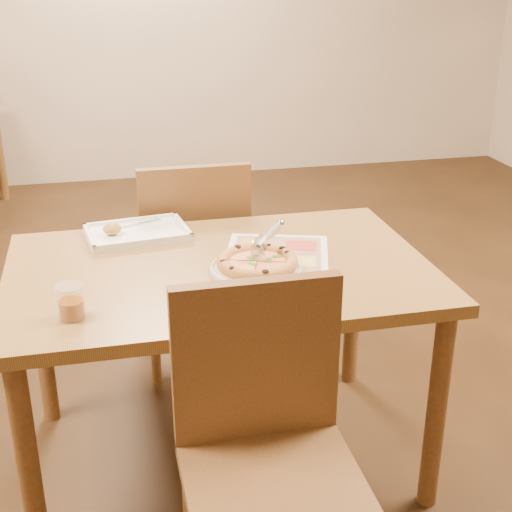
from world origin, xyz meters
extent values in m
plane|color=#311F0D|center=(0.00, 0.00, 0.00)|extent=(7.00, 7.00, 0.00)
cube|color=olive|center=(0.00, 0.00, 0.70)|extent=(1.30, 0.85, 0.04)
cylinder|color=brown|center=(-0.59, -0.36, 0.34)|extent=(0.06, 0.06, 0.68)
cylinder|color=brown|center=(-0.59, 0.36, 0.34)|extent=(0.06, 0.06, 0.68)
cylinder|color=brown|center=(0.59, -0.36, 0.34)|extent=(0.06, 0.06, 0.68)
cylinder|color=brown|center=(0.59, 0.36, 0.34)|extent=(0.06, 0.06, 0.68)
cube|color=brown|center=(0.00, -0.70, 0.45)|extent=(0.42, 0.42, 0.04)
cube|color=brown|center=(0.00, -0.51, 0.68)|extent=(0.42, 0.04, 0.45)
cube|color=brown|center=(0.00, 0.70, 0.45)|extent=(0.42, 0.42, 0.04)
cube|color=brown|center=(0.00, 0.51, 0.68)|extent=(0.42, 0.04, 0.45)
cylinder|color=silver|center=(0.10, -0.06, 0.73)|extent=(0.36, 0.36, 0.01)
cylinder|color=#D59148|center=(0.11, -0.06, 0.74)|extent=(0.24, 0.24, 0.01)
cylinder|color=#FED48A|center=(0.11, -0.06, 0.75)|extent=(0.20, 0.20, 0.01)
torus|color=#D59148|center=(0.11, -0.06, 0.75)|extent=(0.25, 0.25, 0.04)
cylinder|color=silver|center=(0.11, -0.05, 0.79)|extent=(0.06, 0.05, 0.08)
cube|color=silver|center=(0.16, -0.01, 0.81)|extent=(0.10, 0.09, 0.06)
cube|color=white|center=(-0.23, 0.31, 0.73)|extent=(0.36, 0.27, 0.02)
cube|color=silver|center=(-0.23, 0.31, 0.74)|extent=(0.16, 0.07, 0.00)
ellipsoid|color=#B47F40|center=(-0.31, 0.30, 0.76)|extent=(0.06, 0.05, 0.04)
cylinder|color=#7B3C09|center=(-0.44, -0.25, 0.75)|extent=(0.07, 0.07, 0.05)
cylinder|color=white|center=(-0.44, -0.25, 0.77)|extent=(0.08, 0.08, 0.09)
cube|color=white|center=(0.18, -0.01, 0.72)|extent=(0.45, 0.53, 0.00)
camera|label=1|loc=(-0.34, -1.99, 1.60)|focal=50.00mm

